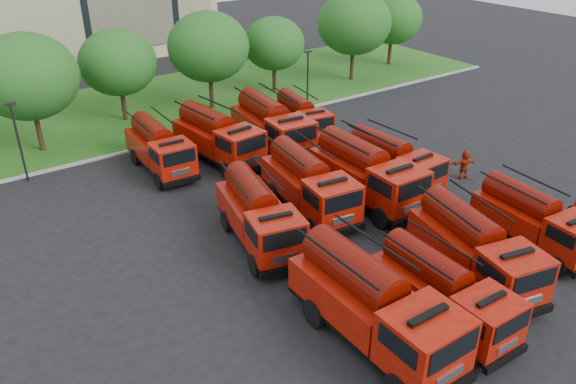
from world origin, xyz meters
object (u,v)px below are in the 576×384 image
fire_truck_11 (301,117)px  firefighter_3 (518,242)px  fire_truck_7 (392,162)px  fire_truck_3 (534,219)px  firefighter_4 (395,276)px  fire_truck_9 (217,137)px  fire_truck_2 (474,248)px  fire_truck_6 (366,173)px  firefighter_1 (478,331)px  firefighter_0 (502,307)px  fire_truck_5 (309,184)px  firefighter_2 (571,228)px  fire_truck_8 (159,148)px  fire_truck_0 (373,304)px  fire_truck_4 (258,215)px  firefighter_5 (462,178)px  fire_truck_1 (443,292)px  fire_truck_10 (272,125)px

fire_truck_11 → firefighter_3: bearing=-79.6°
fire_truck_7 → fire_truck_11: size_ratio=1.04×
fire_truck_3 → firefighter_4: size_ratio=4.17×
fire_truck_7 → firefighter_3: (0.75, -8.60, -1.56)m
fire_truck_9 → fire_truck_11: fire_truck_9 is taller
fire_truck_2 → fire_truck_7: (3.81, 9.09, -0.12)m
fire_truck_6 → firefighter_3: size_ratio=5.29×
fire_truck_11 → firefighter_1: bearing=-98.5°
fire_truck_2 → firefighter_0: bearing=-90.7°
fire_truck_5 → firefighter_3: 11.43m
firefighter_2 → fire_truck_3: bearing=69.5°
fire_truck_3 → fire_truck_11: size_ratio=1.03×
fire_truck_7 → firefighter_3: 8.77m
fire_truck_8 → firefighter_2: 24.74m
fire_truck_0 → fire_truck_8: 19.73m
fire_truck_4 → firefighter_0: fire_truck_4 is taller
firefighter_5 → firefighter_4: bearing=43.7°
fire_truck_9 → firefighter_5: fire_truck_9 is taller
firefighter_2 → firefighter_4: 11.10m
fire_truck_4 → fire_truck_5: fire_truck_5 is taller
fire_truck_8 → fire_truck_11: bearing=0.1°
fire_truck_0 → firefighter_3: (11.23, 0.92, -1.84)m
fire_truck_1 → firefighter_1: fire_truck_1 is taller
fire_truck_10 → fire_truck_8: bearing=174.8°
fire_truck_3 → fire_truck_4: (-11.16, 8.21, 0.13)m
fire_truck_0 → firefighter_4: (3.96, 2.51, -1.84)m
fire_truck_0 → firefighter_5: bearing=27.7°
fire_truck_1 → fire_truck_9: size_ratio=0.87×
fire_truck_10 → firefighter_5: size_ratio=4.26×
fire_truck_1 → fire_truck_4: size_ratio=0.90×
fire_truck_3 → fire_truck_10: 18.24m
fire_truck_0 → firefighter_0: 6.65m
fire_truck_4 → firefighter_1: 11.60m
fire_truck_6 → fire_truck_11: 10.79m
fire_truck_9 → firefighter_0: bearing=-88.9°
fire_truck_9 → firefighter_2: size_ratio=4.33×
fire_truck_7 → firefighter_1: fire_truck_7 is taller
fire_truck_2 → firefighter_3: size_ratio=5.13×
firefighter_4 → fire_truck_10: bearing=-42.6°
fire_truck_1 → firefighter_3: (8.07, 1.72, -1.53)m
fire_truck_9 → fire_truck_11: size_ratio=1.18×
fire_truck_9 → fire_truck_11: 7.29m
firefighter_0 → fire_truck_6: bearing=81.4°
fire_truck_5 → fire_truck_11: bearing=63.4°
fire_truck_3 → fire_truck_7: size_ratio=0.99×
firefighter_3 → firefighter_0: bearing=-12.1°
fire_truck_1 → fire_truck_7: size_ratio=0.98×
firefighter_1 → firefighter_4: bearing=118.8°
fire_truck_2 → firefighter_4: fire_truck_2 is taller
fire_truck_7 → fire_truck_9: (-6.95, 9.30, 0.18)m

